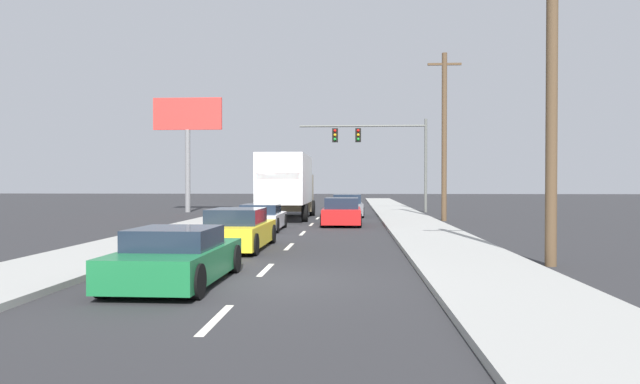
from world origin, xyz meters
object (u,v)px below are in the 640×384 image
traffic_signal_mast (372,142)px  utility_pole_near (552,98)px  car_white (262,218)px  utility_pole_mid (444,135)px  box_truck (288,183)px  car_green (176,258)px  car_red (342,213)px  roadside_billboard (188,129)px  car_gray (347,206)px  car_yellow (237,230)px

traffic_signal_mast → utility_pole_near: utility_pole_near is taller
car_white → utility_pole_mid: size_ratio=0.45×
box_truck → car_green: 21.19m
car_red → utility_pole_near: (5.45, -13.46, 3.55)m
car_red → utility_pole_near: bearing=-68.0°
box_truck → utility_pole_near: utility_pole_near is taller
car_red → roadside_billboard: (-11.03, 11.95, 5.24)m
car_red → traffic_signal_mast: (1.88, 12.89, 4.30)m
car_white → car_gray: size_ratio=0.93×
car_white → utility_pole_near: size_ratio=0.50×
car_gray → traffic_signal_mast: size_ratio=0.49×
utility_pole_mid → roadside_billboard: size_ratio=1.13×
car_white → utility_pole_mid: utility_pole_mid is taller
car_gray → traffic_signal_mast: 7.00m
car_gray → car_red: 7.64m
car_gray → roadside_billboard: 13.09m
car_gray → roadside_billboard: bearing=159.0°
car_yellow → car_gray: size_ratio=1.04×
roadside_billboard → car_white: bearing=-63.2°
traffic_signal_mast → utility_pole_near: bearing=-82.3°
car_white → car_green: (0.37, -13.35, 0.00)m
roadside_billboard → car_green: bearing=-74.3°
car_white → car_green: size_ratio=0.97×
utility_pole_mid → car_red: bearing=-147.3°
traffic_signal_mast → utility_pole_mid: size_ratio=0.99×
car_gray → utility_pole_mid: bearing=-38.1°
car_white → roadside_billboard: 17.72m
car_green → car_gray: (3.21, 24.13, 0.08)m
box_truck → utility_pole_near: bearing=-64.5°
car_green → roadside_billboard: roadside_billboard is taller
utility_pole_mid → roadside_billboard: 18.56m
car_yellow → car_green: (0.02, -6.31, -0.05)m
car_yellow → utility_pole_mid: bearing=58.1°
box_truck → traffic_signal_mast: bearing=58.5°
car_red → traffic_signal_mast: 13.72m
box_truck → roadside_billboard: (-7.87, 7.31, 3.80)m
traffic_signal_mast → box_truck: bearing=-121.5°
utility_pole_mid → car_green: bearing=-113.0°
box_truck → roadside_billboard: bearing=137.1°
car_red → roadside_billboard: roadside_billboard is taller
car_yellow → roadside_billboard: roadside_billboard is taller
utility_pole_near → car_green: bearing=-160.4°
car_white → car_gray: (3.58, 10.78, 0.09)m
box_truck → car_yellow: bearing=-89.6°
roadside_billboard → car_gray: bearing=-21.0°
traffic_signal_mast → utility_pole_near: (3.57, -26.35, -0.76)m
car_yellow → traffic_signal_mast: (4.94, 23.07, 4.34)m
box_truck → car_red: 5.80m
car_gray → car_red: car_gray is taller
car_gray → traffic_signal_mast: (1.72, 5.25, 4.30)m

